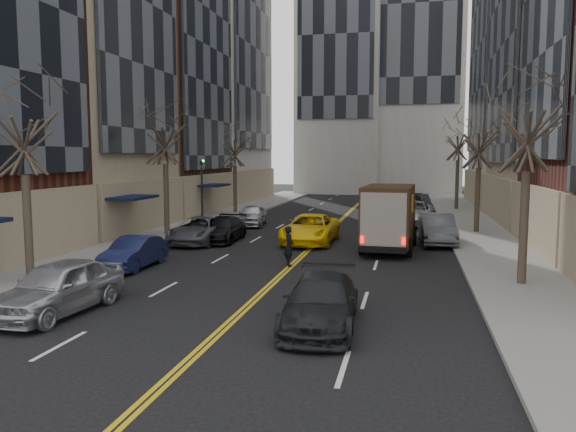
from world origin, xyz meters
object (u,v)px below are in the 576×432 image
ups_truck (389,218)px  pedestrian (289,246)px  observer_sedan (321,302)px  taxi (310,229)px

ups_truck → pedestrian: (-3.98, -4.90, -0.76)m
observer_sedan → taxi: size_ratio=0.87×
ups_truck → taxi: bearing=163.3°
ups_truck → taxi: (-4.20, 1.55, -0.86)m
ups_truck → taxi: size_ratio=1.09×
taxi → pedestrian: pedestrian is taller
observer_sedan → taxi: (-2.84, 14.51, 0.08)m
ups_truck → pedestrian: ups_truck is taller
pedestrian → ups_truck: bearing=-61.5°
ups_truck → taxi: 4.56m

